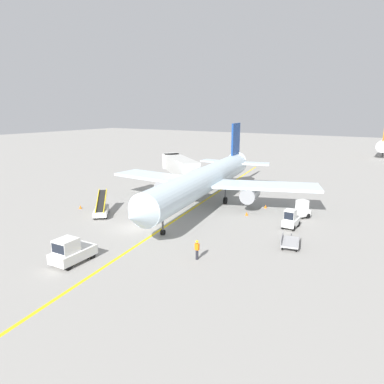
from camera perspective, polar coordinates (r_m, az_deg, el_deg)
ground_plane at (r=37.24m, az=-9.32°, el=-5.86°), size 300.00×300.00×0.00m
taxi_line_yellow at (r=39.82m, az=-2.43°, el=-4.40°), size 12.62×79.09×0.01m
airliner at (r=44.55m, az=2.31°, el=2.06°), size 28.27×35.27×10.10m
jet_bridge at (r=55.74m, az=-2.31°, el=4.49°), size 11.36×10.17×4.85m
pushback_tug at (r=30.04m, az=-19.33°, el=-9.25°), size 2.03×3.67×2.20m
baggage_tug_near_wing at (r=37.84m, az=15.97°, el=-4.42°), size 1.36×2.42×2.10m
baggage_tug_by_cargo_door at (r=41.62m, az=17.40°, el=-2.90°), size 2.34×2.73×2.10m
belt_loader_forward_hold at (r=42.14m, az=-14.73°, el=-2.74°), size 4.19×4.62×2.59m
baggage_cart_loaded at (r=33.02m, az=15.88°, el=-7.90°), size 2.16×3.84×0.94m
ground_crew_marshaller at (r=29.07m, az=0.83°, el=-9.40°), size 0.36×0.24×1.70m
ground_crew_wing_walker at (r=40.14m, az=-4.88°, el=-2.94°), size 0.36×0.24×1.70m
safety_cone_nose_left at (r=41.38m, az=9.00°, el=-3.55°), size 0.36×0.36×0.44m
safety_cone_nose_right at (r=38.42m, az=-8.19°, el=-4.87°), size 0.36×0.36×0.44m
safety_cone_wingtip_left at (r=44.92m, az=12.02°, el=-2.33°), size 0.36×0.36×0.44m
safety_cone_wingtip_right at (r=45.90m, az=-17.93°, el=-2.36°), size 0.36×0.36×0.44m
safety_cone_tail_area at (r=50.11m, az=-5.83°, el=-0.47°), size 0.36×0.36×0.44m
distant_aircraft_far_left at (r=104.78m, az=29.05°, el=6.84°), size 3.00×10.10×8.80m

